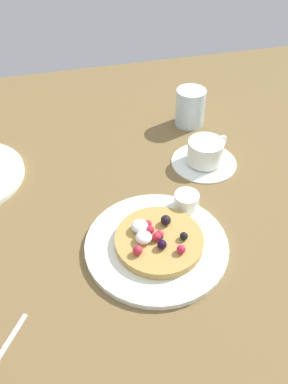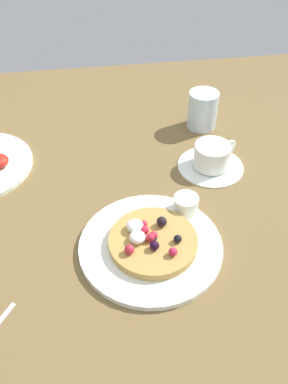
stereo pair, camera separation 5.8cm
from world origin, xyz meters
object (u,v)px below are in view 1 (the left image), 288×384
(pancake_plate, at_px, (156,245))
(coffee_cup, at_px, (206,151))
(syrup_ramekin, at_px, (186,201))
(water_glass, at_px, (190,107))
(coffee_saucer, at_px, (204,162))

(pancake_plate, distance_m, coffee_cup, 0.28)
(syrup_ramekin, relative_size, water_glass, 0.52)
(coffee_cup, relative_size, water_glass, 1.11)
(coffee_saucer, bearing_deg, syrup_ramekin, -123.31)
(coffee_saucer, xyz_separation_m, water_glass, (0.02, 0.17, 0.04))
(pancake_plate, bearing_deg, coffee_saucer, 51.12)
(coffee_saucer, distance_m, water_glass, 0.17)
(coffee_cup, xyz_separation_m, water_glass, (0.02, 0.17, 0.01))
(water_glass, bearing_deg, coffee_saucer, -97.21)
(pancake_plate, distance_m, water_glass, 0.43)
(pancake_plate, xyz_separation_m, coffee_cup, (0.17, 0.22, 0.03))
(syrup_ramekin, height_order, coffee_cup, coffee_cup)
(pancake_plate, height_order, syrup_ramekin, syrup_ramekin)
(pancake_plate, height_order, coffee_saucer, pancake_plate)
(coffee_cup, bearing_deg, syrup_ramekin, -123.60)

